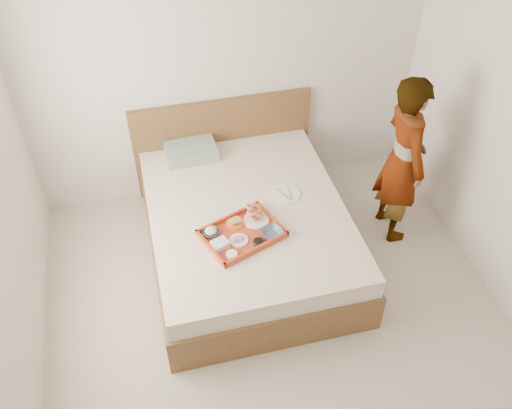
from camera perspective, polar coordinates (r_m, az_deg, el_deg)
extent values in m
cube|color=beige|center=(4.22, 3.31, -14.64)|extent=(3.50, 4.00, 0.01)
cube|color=white|center=(2.48, 5.82, 19.98)|extent=(3.50, 4.00, 0.01)
cube|color=silver|center=(4.78, -3.10, 14.58)|extent=(3.50, 0.01, 2.60)
cube|color=brown|center=(4.60, -0.91, -2.81)|extent=(1.65, 2.00, 0.53)
cube|color=brown|center=(5.19, -3.43, 6.26)|extent=(1.65, 0.06, 0.95)
cube|color=#96A397|center=(4.94, -6.73, 5.47)|extent=(0.46, 0.32, 0.11)
cube|color=#C34F21|center=(4.18, -1.46, -3.00)|extent=(0.69, 0.60, 0.05)
cylinder|color=white|center=(4.29, 0.01, -1.61)|extent=(0.26, 0.26, 0.01)
imported|color=#121F41|center=(4.17, 1.65, -2.95)|extent=(0.21, 0.21, 0.04)
cylinder|color=black|center=(4.11, 0.27, -3.94)|extent=(0.11, 0.11, 0.03)
cylinder|color=white|center=(4.14, -1.80, -3.72)|extent=(0.18, 0.18, 0.01)
cylinder|color=orange|center=(4.27, -2.20, -1.90)|extent=(0.18, 0.18, 0.01)
imported|color=#121F41|center=(4.19, -4.68, -2.93)|extent=(0.16, 0.16, 0.04)
cube|color=silver|center=(4.09, -3.74, -4.14)|extent=(0.15, 0.14, 0.05)
cylinder|color=white|center=(4.03, -2.53, -5.21)|extent=(0.11, 0.11, 0.03)
cylinder|color=white|center=(4.54, 3.13, 1.10)|extent=(0.26, 0.26, 0.01)
imported|color=white|center=(4.67, 14.93, 4.44)|extent=(0.37, 0.56, 1.53)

